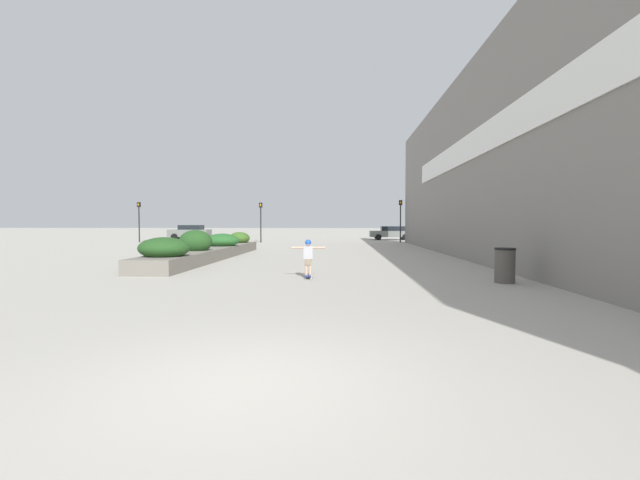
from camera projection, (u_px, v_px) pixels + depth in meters
ground_plane at (245, 384)px, 4.60m from camera, size 300.00×300.00×0.00m
building_wall_right at (485, 157)px, 18.14m from camera, size 0.67×41.14×9.09m
planter_box at (209, 249)px, 20.68m from camera, size 1.92×14.26×1.44m
skateboard at (308, 276)px, 13.50m from camera, size 0.26×0.75×0.10m
skateboarder at (308, 254)px, 13.47m from camera, size 1.05×0.19×1.13m
trash_bin at (505, 265)px, 12.42m from camera, size 0.59×0.59×1.02m
car_leftmost at (391, 233)px, 44.63m from camera, size 4.38×1.88×1.42m
car_center_left at (190, 232)px, 43.50m from camera, size 4.06×1.89×1.55m
traffic_light_left at (261, 215)px, 38.31m from camera, size 0.28×0.30×3.59m
traffic_light_right at (401, 214)px, 38.09m from camera, size 0.28×0.30×3.80m
traffic_light_far_left at (139, 215)px, 39.01m from camera, size 0.28×0.30×3.66m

